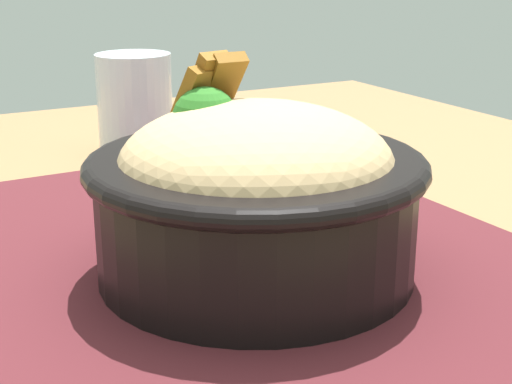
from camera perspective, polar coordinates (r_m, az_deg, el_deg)
The scene contains 5 objects.
table at distance 0.54m, azimuth 1.39°, elevation -12.65°, with size 1.02×0.85×0.78m.
placemat at distance 0.49m, azimuth -1.72°, elevation -4.24°, with size 0.44×0.35×0.00m, color #47191E.
bowl at distance 0.44m, azimuth -0.08°, elevation 0.17°, with size 0.22×0.22×0.13m.
fork at distance 0.57m, azimuth -5.97°, elevation -0.94°, with size 0.04×0.12×0.00m.
drinking_glass at distance 0.73m, azimuth -9.00°, elevation 6.08°, with size 0.07×0.07×0.09m.
Camera 1 is at (-0.40, 0.23, 0.96)m, focal length 53.61 mm.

